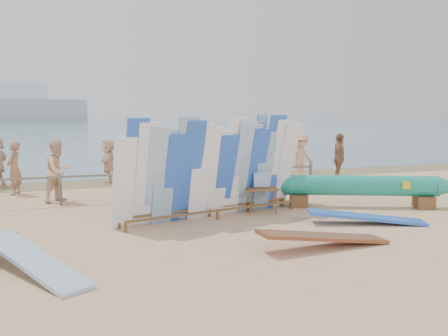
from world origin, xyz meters
name	(u,v)px	position (x,y,z in m)	size (l,w,h in m)	color
ground	(153,223)	(0.00, 0.00, 0.00)	(160.00, 160.00, 0.00)	tan
ocean	(61,123)	(0.00, 128.00, 0.00)	(320.00, 240.00, 0.02)	slate
wet_sand_strip	(115,182)	(0.00, 7.20, 0.00)	(40.00, 2.60, 0.01)	olive
distant_ship	(23,107)	(-12.00, 180.00, 5.31)	(45.00, 8.00, 14.00)	#999EA3
fence	(132,180)	(0.00, 3.00, 0.63)	(12.08, 0.08, 0.90)	#665E4D
main_surfboard_rack	(214,172)	(1.52, -0.03, 1.14)	(5.07, 1.73, 2.54)	brown
side_surfboard_rack	(260,165)	(3.24, 1.03, 1.16)	(2.15, 1.87, 2.57)	brown
outrigger_canoe	(361,187)	(5.78, -0.10, 0.57)	(5.91, 2.98, 0.88)	brown
vendor_table	(262,200)	(2.87, 0.10, 0.35)	(0.90, 0.72, 1.06)	brown
flat_board_d	(366,224)	(4.69, -1.82, 0.00)	(0.56, 2.70, 0.07)	blue
flat_board_c	(324,247)	(2.69, -3.21, 0.00)	(0.56, 2.70, 0.07)	brown
flat_board_a	(34,273)	(-2.52, -2.93, 0.00)	(0.56, 2.70, 0.07)	#7FA0CC
beach_chair_left	(141,189)	(0.35, 3.55, 0.27)	(0.60, 0.62, 0.91)	#B62D13
beach_chair_right	(166,184)	(1.31, 4.31, 0.27)	(0.61, 0.63, 0.91)	#B62D13
stroller	(191,179)	(2.03, 3.76, 0.47)	(0.75, 0.95, 1.17)	#B62D13
beachgoer_9	(223,156)	(4.26, 6.89, 0.87)	(1.13, 0.47, 1.75)	tan
beachgoer_6	(204,164)	(2.51, 3.90, 0.94)	(0.91, 0.44, 1.87)	tan
beachgoer_4	(169,166)	(1.32, 3.91, 0.90)	(1.05, 0.45, 1.79)	#8C6042
beachgoer_8	(214,160)	(3.23, 5.03, 0.93)	(0.90, 0.43, 1.86)	beige
beachgoer_10	(339,158)	(7.82, 4.07, 0.93)	(1.09, 0.47, 1.86)	#8C6042
beachgoer_extra_0	(301,157)	(6.67, 4.85, 0.93)	(1.20, 0.49, 1.85)	tan
beachgoer_5	(108,161)	(-0.26, 6.87, 0.83)	(1.53, 0.50, 1.65)	beige
beachgoer_1	(14,168)	(-3.34, 5.36, 0.85)	(0.62, 0.34, 1.70)	#8C6042
beachgoer_2	(58,171)	(-2.04, 3.61, 0.92)	(0.89, 0.43, 1.83)	beige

